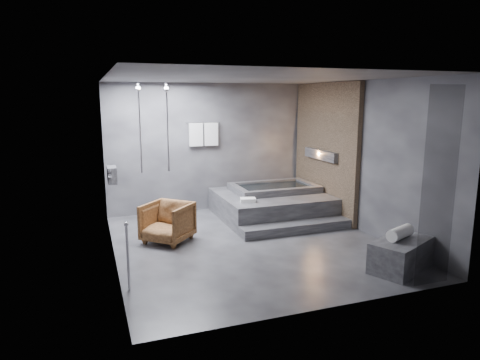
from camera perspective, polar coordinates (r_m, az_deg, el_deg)
name	(u,v)px	position (r m, az deg, el deg)	size (l,w,h in m)	color
room	(266,142)	(7.51, 3.49, 5.12)	(5.00, 5.04, 2.82)	#29292B
tub_deck	(271,205)	(9.12, 4.18, -3.31)	(2.20, 2.00, 0.50)	#2E2E30
tub_step	(297,228)	(8.14, 7.55, -6.31)	(2.20, 0.36, 0.18)	#2E2E30
concrete_bench	(401,255)	(6.77, 20.65, -9.31)	(1.01, 0.55, 0.45)	#313133
driftwood_chair	(167,222)	(7.60, -9.65, -5.58)	(0.74, 0.77, 0.70)	#412410
rolled_towel	(400,233)	(6.72, 20.57, -6.61)	(0.18, 0.18, 0.50)	white
deck_towel	(248,200)	(8.28, 1.06, -2.69)	(0.29, 0.21, 0.08)	white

